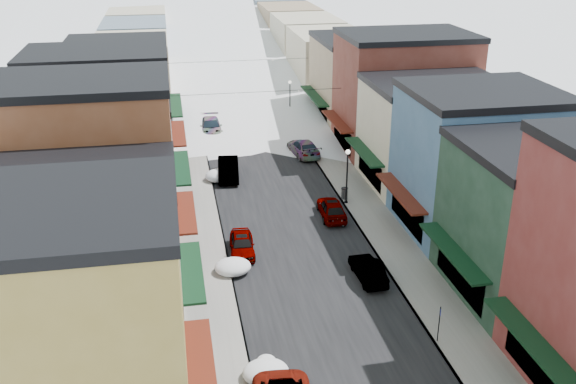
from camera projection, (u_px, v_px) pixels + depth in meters
name	position (u px, v px, depth m)	size (l,w,h in m)	color
road	(236.00, 102.00, 81.07)	(10.00, 160.00, 0.01)	black
sidewalk_left	(183.00, 104.00, 79.93)	(3.20, 160.00, 0.15)	gray
sidewalk_right	(287.00, 99.00, 82.16)	(3.20, 160.00, 0.15)	gray
curb_left	(196.00, 103.00, 80.19)	(0.10, 160.00, 0.15)	slate
curb_right	(275.00, 99.00, 81.89)	(0.10, 160.00, 0.15)	slate
bldg_l_yellow	(59.00, 333.00, 25.91)	(11.30, 8.70, 11.50)	#B29441
bldg_l_cream	(84.00, 255.00, 34.00)	(11.30, 8.20, 9.50)	beige
bldg_l_brick_near	(86.00, 175.00, 40.57)	(12.30, 8.20, 12.50)	brown
bldg_l_grayblue	(107.00, 156.00, 49.03)	(11.30, 9.20, 9.00)	slate
bldg_l_brick_far	(101.00, 112.00, 56.61)	(13.30, 9.20, 11.00)	brown
bldg_l_tan	(120.00, 90.00, 66.03)	(11.30, 11.20, 10.00)	tan
bldg_r_green	(544.00, 220.00, 38.00)	(11.30, 9.20, 9.50)	#1B3A29
bldg_r_blue	(477.00, 161.00, 45.95)	(11.30, 9.20, 10.50)	#406891
bldg_r_cream	(433.00, 133.00, 54.48)	(12.30, 9.20, 9.00)	beige
bldg_r_brick_far	(403.00, 92.00, 62.22)	(13.30, 9.20, 11.50)	maroon
bldg_r_tan	(363.00, 80.00, 71.49)	(11.30, 11.20, 9.50)	#9C8566
distant_blocks	(219.00, 39.00, 100.32)	(34.00, 55.00, 8.00)	gray
overhead_cables	(247.00, 75.00, 67.34)	(16.40, 15.04, 0.04)	black
car_silver_sedan	(242.00, 244.00, 43.89)	(1.65, 4.10, 1.40)	gray
car_dark_hatch	(228.00, 169.00, 56.84)	(1.79, 5.14, 1.69)	black
car_silver_wagon	(211.00, 127.00, 68.50)	(2.33, 5.72, 1.66)	#A7A9AF
car_green_sedan	(368.00, 270.00, 40.76)	(1.42, 4.06, 1.34)	black
car_gray_suv	(332.00, 208.00, 49.25)	(1.79, 4.44, 1.51)	#92939A
car_black_sedan	(304.00, 148.00, 62.37)	(2.16, 5.30, 1.54)	black
car_lane_silver	(225.00, 116.00, 72.55)	(1.71, 4.26, 1.45)	#A3A4AB
car_lane_white	(236.00, 79.00, 89.13)	(2.69, 5.83, 1.62)	#BCBDBF
parking_sign	(439.00, 321.00, 34.23)	(0.10, 0.29, 2.15)	black
trash_can	(344.00, 193.00, 52.25)	(0.56, 0.56, 0.96)	#4F5153
streetlamp_near	(347.00, 170.00, 50.64)	(0.37, 0.37, 4.51)	black
streetlamp_far	(290.00, 95.00, 72.86)	(0.36, 0.36, 4.36)	black
snow_pile_near	(266.00, 371.00, 31.88)	(2.32, 2.63, 0.98)	white
snow_pile_mid	(233.00, 266.00, 41.52)	(2.37, 2.66, 1.00)	white
snow_pile_far	(220.00, 175.00, 56.24)	(2.62, 2.81, 1.11)	white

